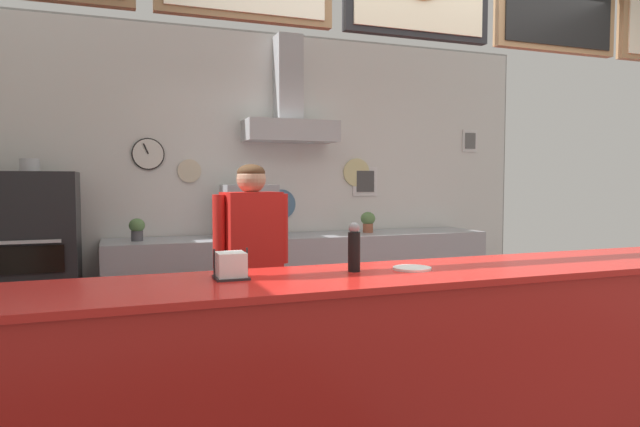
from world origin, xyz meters
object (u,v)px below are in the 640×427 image
potted_basil (368,221)px  napkin_holder (231,266)px  pizza_oven (33,269)px  potted_rosemary (137,228)px  shop_worker (252,271)px  espresso_machine (249,211)px  pepper_grinder (354,247)px  condiment_plate (412,268)px

potted_basil → napkin_holder: bearing=-125.8°
pizza_oven → potted_rosemary: 0.84m
potted_rosemary → pizza_oven: bearing=-167.7°
shop_worker → pizza_oven: bearing=-47.9°
espresso_machine → pizza_oven: bearing=-175.2°
napkin_holder → potted_basil: bearing=54.2°
shop_worker → espresso_machine: (0.29, 1.31, 0.32)m
espresso_machine → pepper_grinder: espresso_machine is taller
napkin_holder → condiment_plate: bearing=-3.7°
espresso_machine → shop_worker: bearing=-102.4°
potted_rosemary → condiment_plate: size_ratio=1.05×
potted_rosemary → condiment_plate: potted_rosemary is taller
pizza_oven → espresso_machine: (1.74, 0.15, 0.41)m
shop_worker → condiment_plate: bearing=100.5°
potted_basil → potted_rosemary: size_ratio=1.06×
condiment_plate → napkin_holder: (-0.85, 0.06, 0.05)m
pizza_oven → pepper_grinder: (1.64, -2.42, 0.38)m
espresso_machine → potted_rosemary: 0.97m
espresso_machine → pepper_grinder: (-0.10, -2.57, -0.03)m
condiment_plate → potted_rosemary: bearing=113.5°
espresso_machine → potted_basil: (1.20, 0.04, -0.12)m
shop_worker → pepper_grinder: (0.19, -1.26, 0.29)m
shop_worker → espresso_machine: bearing=-111.6°
espresso_machine → potted_rosemary: size_ratio=2.51×
espresso_machine → pepper_grinder: size_ratio=2.09×
potted_basil → espresso_machine: bearing=-178.1°
shop_worker → napkin_holder: shop_worker is taller
espresso_machine → condiment_plate: (0.18, -2.61, -0.14)m
potted_rosemary → potted_basil: bearing=0.4°
shop_worker → potted_basil: shop_worker is taller
pizza_oven → potted_rosemary: bearing=12.3°
espresso_machine → napkin_holder: 2.64m
shop_worker → pepper_grinder: bearing=89.2°
pizza_oven → potted_rosemary: pizza_oven is taller
potted_basil → pepper_grinder: 2.91m
shop_worker → potted_rosemary: shop_worker is taller
potted_rosemary → pepper_grinder: pepper_grinder is taller
espresso_machine → potted_rosemary: espresso_machine is taller
potted_rosemary → condiment_plate: (1.14, -2.63, -0.01)m
potted_rosemary → napkin_holder: size_ratio=1.28×
shop_worker → condiment_plate: (0.47, -1.30, 0.19)m
espresso_machine → condiment_plate: size_ratio=2.64×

